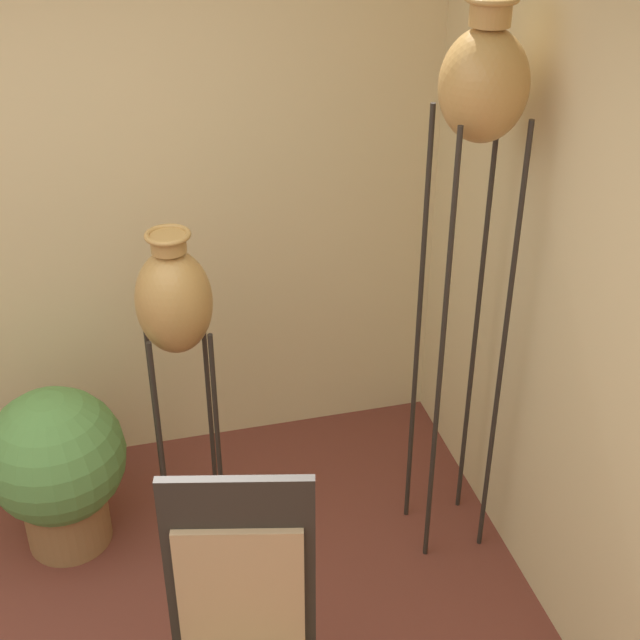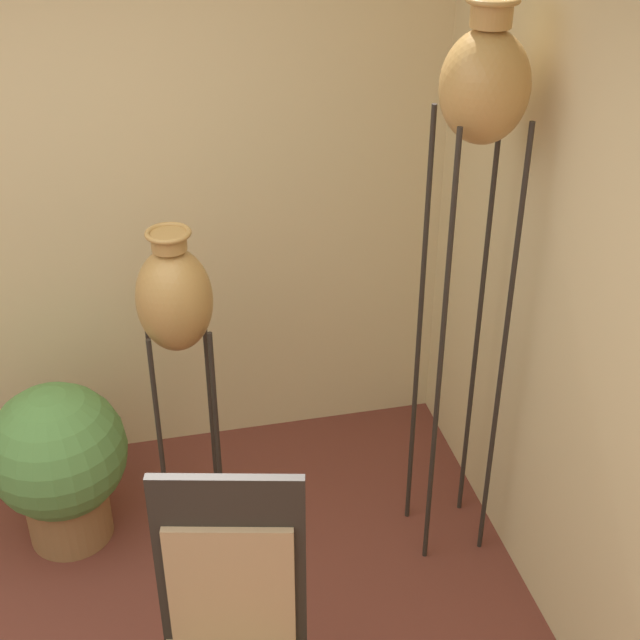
% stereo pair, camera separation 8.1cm
% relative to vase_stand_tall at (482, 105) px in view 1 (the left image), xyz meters
% --- Properties ---
extents(vase_stand_tall, '(0.30, 0.30, 2.27)m').
position_rel_vase_stand_tall_xyz_m(vase_stand_tall, '(0.00, 0.00, 0.00)').
color(vase_stand_tall, '#28231E').
rests_on(vase_stand_tall, ground_plane).
extents(vase_stand_medium, '(0.29, 0.29, 1.47)m').
position_rel_vase_stand_tall_xyz_m(vase_stand_medium, '(-1.06, 0.21, -0.75)').
color(vase_stand_medium, '#28231E').
rests_on(vase_stand_medium, ground_plane).
extents(potted_plant, '(0.58, 0.58, 0.75)m').
position_rel_vase_stand_tall_xyz_m(potted_plant, '(-1.60, 0.34, -1.50)').
color(potted_plant, olive).
rests_on(potted_plant, ground_plane).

